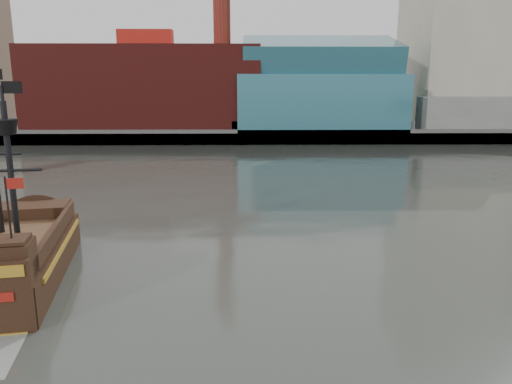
{
  "coord_description": "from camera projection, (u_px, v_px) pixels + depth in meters",
  "views": [
    {
      "loc": [
        -3.27,
        -24.05,
        11.42
      ],
      "look_at": [
        -2.72,
        8.2,
        4.0
      ],
      "focal_mm": 35.0,
      "sensor_mm": 36.0,
      "label": 1
    }
  ],
  "objects": [
    {
      "name": "ground",
      "position": [
        311.0,
        301.0,
        26.05
      ],
      "size": [
        400.0,
        400.0,
        0.0
      ],
      "primitive_type": "plane",
      "color": "#2B2E28",
      "rests_on": "ground"
    },
    {
      "name": "promenade_far",
      "position": [
        262.0,
        124.0,
        115.47
      ],
      "size": [
        220.0,
        60.0,
        2.0
      ],
      "primitive_type": "cube",
      "color": "slate",
      "rests_on": "ground"
    },
    {
      "name": "seawall",
      "position": [
        266.0,
        137.0,
        86.66
      ],
      "size": [
        220.0,
        1.0,
        2.6
      ],
      "primitive_type": "cube",
      "color": "#4C4C49",
      "rests_on": "ground"
    },
    {
      "name": "skyline",
      "position": [
        288.0,
        12.0,
        103.03
      ],
      "size": [
        149.0,
        45.0,
        62.0
      ],
      "color": "brown",
      "rests_on": "promenade_far"
    },
    {
      "name": "pirate_ship",
      "position": [
        11.0,
        262.0,
        28.37
      ],
      "size": [
        7.94,
        17.69,
        12.78
      ],
      "rotation": [
        0.0,
        0.0,
        0.17
      ],
      "color": "black",
      "rests_on": "ground"
    }
  ]
}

